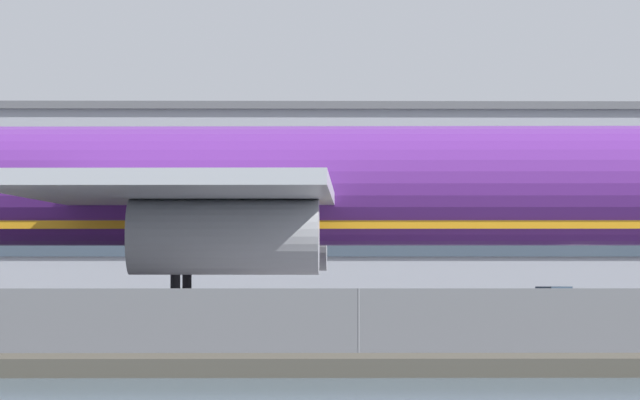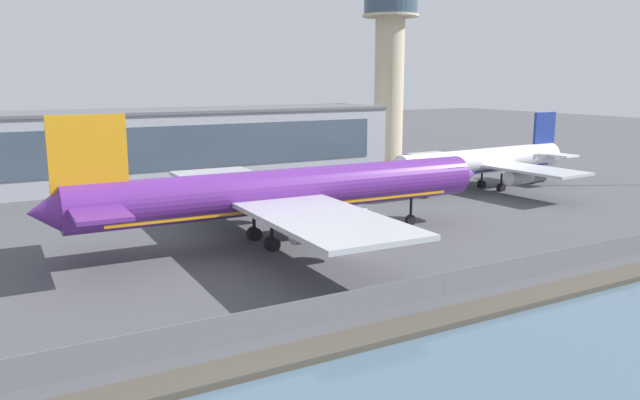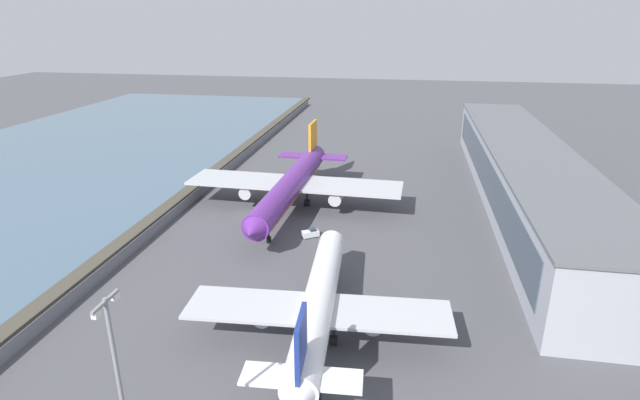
% 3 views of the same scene
% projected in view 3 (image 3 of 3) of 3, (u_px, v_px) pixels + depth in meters
% --- Properties ---
extents(ground_plane, '(500.00, 500.00, 0.00)m').
position_uv_depth(ground_plane, '(255.00, 213.00, 108.68)').
color(ground_plane, '#4C4C51').
extents(shoreline_seawall, '(320.00, 3.00, 0.50)m').
position_uv_depth(shoreline_seawall, '(167.00, 206.00, 111.91)').
color(shoreline_seawall, '#474238').
rests_on(shoreline_seawall, ground).
extents(perimeter_fence, '(280.00, 0.10, 2.23)m').
position_uv_depth(perimeter_fence, '(186.00, 204.00, 110.88)').
color(perimeter_fence, slate).
rests_on(perimeter_fence, ground).
extents(cargo_jet_purple, '(55.61, 47.83, 15.48)m').
position_uv_depth(cargo_jet_purple, '(292.00, 184.00, 109.13)').
color(cargo_jet_purple, '#602889').
rests_on(cargo_jet_purple, ground).
extents(passenger_jet_white, '(41.05, 34.87, 12.89)m').
position_uv_depth(passenger_jet_white, '(319.00, 302.00, 65.78)').
color(passenger_jet_white, white).
rests_on(passenger_jet_white, ground).
extents(baggage_tug, '(3.08, 3.56, 1.80)m').
position_uv_depth(baggage_tug, '(311.00, 233.00, 96.71)').
color(baggage_tug, white).
rests_on(baggage_tug, ground).
extents(terminal_building, '(115.54, 17.84, 13.21)m').
position_uv_depth(terminal_building, '(525.00, 175.00, 112.56)').
color(terminal_building, '#9EA3AD').
rests_on(terminal_building, ground).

